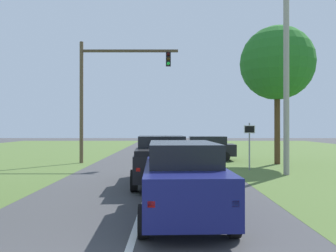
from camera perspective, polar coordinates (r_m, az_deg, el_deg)
ground_plane at (r=14.58m, az=-2.68°, el=-9.46°), size 120.00×120.00×0.00m
red_suv_near at (r=9.03m, az=2.74°, el=-8.58°), size 2.28×5.03×1.95m
pickup_truck_lead at (r=14.22m, az=-0.84°, el=-5.56°), size 2.50×5.38×2.00m
traffic_light at (r=23.19m, az=-9.98°, el=6.77°), size 6.45×0.40×7.95m
keep_moving_sign at (r=19.45m, az=13.55°, el=-2.25°), size 0.60×0.09×2.58m
oak_tree_right at (r=23.43m, az=17.81°, el=9.81°), size 4.69×4.69×8.78m
crossing_suv_far at (r=24.62m, az=6.41°, el=-3.57°), size 4.27×2.12×1.70m
utility_pole_right at (r=18.14m, az=19.19°, el=6.10°), size 0.28×0.28×8.67m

